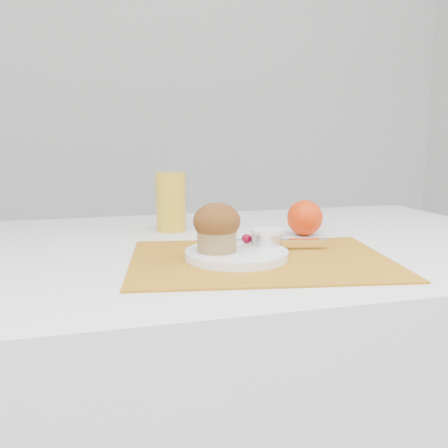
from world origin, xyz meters
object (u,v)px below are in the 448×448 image
object	(u,v)px
table	(252,412)
juice_glass	(171,202)
orange	(305,218)
plate	(236,254)
muffin	(217,227)

from	to	relation	value
table	juice_glass	distance (m)	0.49
orange	juice_glass	world-z (taller)	juice_glass
plate	table	bearing A→B (deg)	60.58
plate	orange	distance (m)	0.27
plate	juice_glass	xyz separation A→B (m)	(-0.06, 0.30, 0.06)
orange	muffin	size ratio (longest dim) A/B	0.91
orange	muffin	bearing A→B (deg)	-144.60
plate	muffin	xyz separation A→B (m)	(-0.03, 0.00, 0.05)
orange	table	bearing A→B (deg)	-165.73
table	plate	world-z (taller)	plate
table	orange	distance (m)	0.43
table	juice_glass	size ratio (longest dim) A/B	9.04
table	plate	size ratio (longest dim) A/B	6.80
orange	plate	bearing A→B (deg)	-139.94
plate	orange	size ratio (longest dim) A/B	2.32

